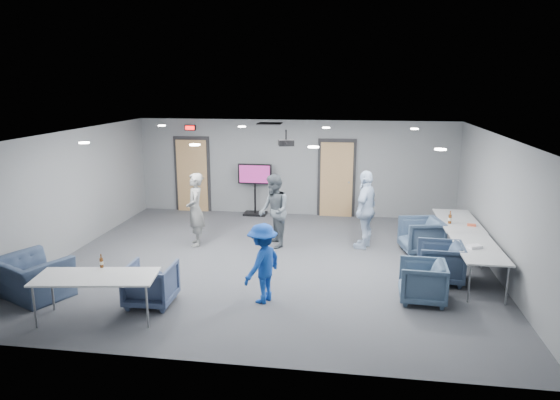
# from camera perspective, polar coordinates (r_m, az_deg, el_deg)

# --- Properties ---
(floor) EXTENTS (9.00, 9.00, 0.00)m
(floor) POSITION_cam_1_polar(r_m,az_deg,el_deg) (10.68, -0.98, -7.04)
(floor) COLOR #393B40
(floor) RESTS_ON ground
(ceiling) EXTENTS (9.00, 9.00, 0.00)m
(ceiling) POSITION_cam_1_polar(r_m,az_deg,el_deg) (10.07, -1.04, 7.53)
(ceiling) COLOR white
(ceiling) RESTS_ON wall_back
(wall_back) EXTENTS (9.00, 0.02, 2.70)m
(wall_back) POSITION_cam_1_polar(r_m,az_deg,el_deg) (14.17, 1.65, 3.69)
(wall_back) COLOR slate
(wall_back) RESTS_ON floor
(wall_front) EXTENTS (9.00, 0.02, 2.70)m
(wall_front) POSITION_cam_1_polar(r_m,az_deg,el_deg) (6.55, -6.83, -7.93)
(wall_front) COLOR slate
(wall_front) RESTS_ON floor
(wall_left) EXTENTS (0.02, 8.00, 2.70)m
(wall_left) POSITION_cam_1_polar(r_m,az_deg,el_deg) (11.87, -22.97, 0.76)
(wall_left) COLOR slate
(wall_left) RESTS_ON floor
(wall_right) EXTENTS (0.02, 8.00, 2.70)m
(wall_right) POSITION_cam_1_polar(r_m,az_deg,el_deg) (10.55, 23.88, -0.80)
(wall_right) COLOR slate
(wall_right) RESTS_ON floor
(door_left) EXTENTS (1.06, 0.17, 2.24)m
(door_left) POSITION_cam_1_polar(r_m,az_deg,el_deg) (14.83, -9.98, 2.82)
(door_left) COLOR black
(door_left) RESTS_ON wall_back
(door_right) EXTENTS (1.06, 0.17, 2.24)m
(door_right) POSITION_cam_1_polar(r_m,az_deg,el_deg) (14.09, 6.47, 2.39)
(door_right) COLOR black
(door_right) RESTS_ON wall_back
(exit_sign) EXTENTS (0.32, 0.08, 0.16)m
(exit_sign) POSITION_cam_1_polar(r_m,az_deg,el_deg) (14.63, -10.22, 8.13)
(exit_sign) COLOR black
(exit_sign) RESTS_ON wall_back
(hvac_diffuser) EXTENTS (0.60, 0.60, 0.03)m
(hvac_diffuser) POSITION_cam_1_polar(r_m,az_deg,el_deg) (12.90, -1.19, 8.73)
(hvac_diffuser) COLOR black
(hvac_diffuser) RESTS_ON ceiling
(downlights) EXTENTS (6.18, 3.78, 0.02)m
(downlights) POSITION_cam_1_polar(r_m,az_deg,el_deg) (10.07, -1.04, 7.44)
(downlights) COLOR white
(downlights) RESTS_ON ceiling
(person_a) EXTENTS (0.57, 0.71, 1.70)m
(person_a) POSITION_cam_1_polar(r_m,az_deg,el_deg) (11.66, -9.66, -1.09)
(person_a) COLOR gray
(person_a) RESTS_ON floor
(person_b) EXTENTS (0.92, 1.01, 1.69)m
(person_b) POSITION_cam_1_polar(r_m,az_deg,el_deg) (11.40, -0.71, -1.26)
(person_b) COLOR #525B63
(person_b) RESTS_ON floor
(person_c) EXTENTS (0.77, 1.14, 1.79)m
(person_c) POSITION_cam_1_polar(r_m,az_deg,el_deg) (11.49, 9.77, -1.07)
(person_c) COLOR silver
(person_c) RESTS_ON floor
(person_d) EXTENTS (0.85, 1.04, 1.40)m
(person_d) POSITION_cam_1_polar(r_m,az_deg,el_deg) (8.59, -2.01, -7.23)
(person_d) COLOR #18409C
(person_d) RESTS_ON floor
(chair_right_a) EXTENTS (1.01, 0.99, 0.78)m
(chair_right_a) POSITION_cam_1_polar(r_m,az_deg,el_deg) (11.54, 15.81, -3.95)
(chair_right_a) COLOR #3C4F68
(chair_right_a) RESTS_ON floor
(chair_right_b) EXTENTS (0.87, 0.85, 0.76)m
(chair_right_b) POSITION_cam_1_polar(r_m,az_deg,el_deg) (10.02, 17.82, -6.78)
(chair_right_b) COLOR #334359
(chair_right_b) RESTS_ON floor
(chair_right_c) EXTENTS (0.82, 0.80, 0.72)m
(chair_right_c) POSITION_cam_1_polar(r_m,az_deg,el_deg) (9.06, 15.94, -8.97)
(chair_right_c) COLOR #3C5067
(chair_right_c) RESTS_ON floor
(chair_front_a) EXTENTS (0.80, 0.82, 0.73)m
(chair_front_a) POSITION_cam_1_polar(r_m,az_deg,el_deg) (8.89, -14.53, -9.26)
(chair_front_a) COLOR #3E4B6B
(chair_front_a) RESTS_ON floor
(chair_front_b) EXTENTS (1.45, 1.39, 0.74)m
(chair_front_b) POSITION_cam_1_polar(r_m,az_deg,el_deg) (9.87, -26.39, -7.94)
(chair_front_b) COLOR #34425A
(chair_front_b) RESTS_ON floor
(table_right_a) EXTENTS (0.82, 1.96, 0.73)m
(table_right_a) POSITION_cam_1_polar(r_m,az_deg,el_deg) (11.78, 19.67, -2.37)
(table_right_a) COLOR #B5B8BA
(table_right_a) RESTS_ON floor
(table_right_b) EXTENTS (0.78, 1.87, 0.73)m
(table_right_b) POSITION_cam_1_polar(r_m,az_deg,el_deg) (10.00, 21.69, -5.28)
(table_right_b) COLOR #B5B8BA
(table_right_b) RESTS_ON floor
(table_front_left) EXTENTS (1.99, 1.07, 0.73)m
(table_front_left) POSITION_cam_1_polar(r_m,az_deg,el_deg) (8.49, -20.27, -8.41)
(table_front_left) COLOR #B5B8BA
(table_front_left) RESTS_ON floor
(bottle_front) EXTENTS (0.06, 0.06, 0.23)m
(bottle_front) POSITION_cam_1_polar(r_m,az_deg,el_deg) (8.79, -19.73, -6.75)
(bottle_front) COLOR #5D2F10
(bottle_front) RESTS_ON table_front_left
(bottle_right) EXTENTS (0.07, 0.07, 0.28)m
(bottle_right) POSITION_cam_1_polar(r_m,az_deg,el_deg) (11.40, 18.84, -2.05)
(bottle_right) COLOR #5D2F10
(bottle_right) RESTS_ON table_right_a
(snack_box) EXTENTS (0.20, 0.15, 0.04)m
(snack_box) POSITION_cam_1_polar(r_m,az_deg,el_deg) (11.39, 21.05, -2.68)
(snack_box) COLOR #D55435
(snack_box) RESTS_ON table_right_a
(wrapper) EXTENTS (0.29, 0.25, 0.05)m
(wrapper) POSITION_cam_1_polar(r_m,az_deg,el_deg) (9.92, 21.35, -4.98)
(wrapper) COLOR silver
(wrapper) RESTS_ON table_right_b
(tv_stand) EXTENTS (0.96, 0.46, 1.48)m
(tv_stand) POSITION_cam_1_polar(r_m,az_deg,el_deg) (14.19, -2.88, 1.59)
(tv_stand) COLOR black
(tv_stand) RESTS_ON floor
(projector) EXTENTS (0.40, 0.36, 0.36)m
(projector) POSITION_cam_1_polar(r_m,az_deg,el_deg) (11.18, 0.70, 6.58)
(projector) COLOR black
(projector) RESTS_ON ceiling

